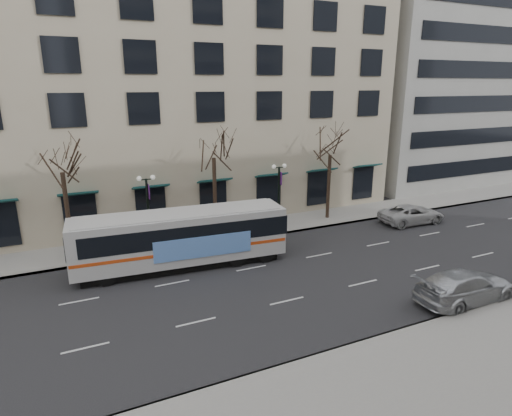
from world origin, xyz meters
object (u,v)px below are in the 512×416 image
tree_far_left (60,157)px  tree_far_right (331,143)px  city_bus (182,237)px  lamp_post_left (148,208)px  tree_far_mid (213,145)px  lamp_post_right (279,193)px  white_pickup (412,214)px  silver_car (465,286)px

tree_far_left → tree_far_right: (20.00, 0.00, -0.28)m
tree_far_left → city_bus: tree_far_left is taller
tree_far_left → tree_far_right: 20.00m
lamp_post_left → city_bus: 4.09m
tree_far_left → lamp_post_left: (5.01, -0.60, -3.75)m
tree_far_mid → lamp_post_left: 6.40m
tree_far_mid → city_bus: 7.57m
tree_far_mid → lamp_post_right: 6.41m
lamp_post_left → city_bus: size_ratio=0.39×
tree_far_right → white_pickup: tree_far_right is taller
tree_far_mid → white_pickup: bearing=-13.5°
city_bus → silver_car: bearing=-36.6°
lamp_post_left → silver_car: lamp_post_left is taller
tree_far_left → lamp_post_right: 15.48m
tree_far_mid → tree_far_right: bearing=-0.0°
tree_far_left → white_pickup: (25.72, -3.78, -5.94)m
tree_far_right → silver_car: 16.07m
tree_far_left → white_pickup: size_ratio=1.52×
lamp_post_left → white_pickup: lamp_post_left is taller
silver_car → lamp_post_right: bearing=13.8°
tree_far_mid → silver_car: bearing=-60.4°
tree_far_mid → tree_far_right: tree_far_mid is taller
tree_far_left → white_pickup: tree_far_left is taller
lamp_post_right → white_pickup: bearing=-16.5°
tree_far_left → silver_car: (18.51, -15.00, -5.85)m
tree_far_mid → white_pickup: size_ratio=1.56×
tree_far_mid → tree_far_right: size_ratio=1.06×
city_bus → white_pickup: bearing=6.2°
lamp_post_left → white_pickup: 21.07m
tree_far_mid → silver_car: size_ratio=1.46×
lamp_post_left → lamp_post_right: 10.00m
lamp_post_left → silver_car: bearing=-46.8°
tree_far_right → lamp_post_left: bearing=-177.7°
tree_far_left → lamp_post_right: tree_far_left is taller
lamp_post_right → city_bus: 9.54m
lamp_post_right → tree_far_left: bearing=177.7°
city_bus → tree_far_right: bearing=22.1°
lamp_post_right → white_pickup: size_ratio=0.95×
tree_far_mid → white_pickup: tree_far_mid is taller
lamp_post_right → tree_far_right: bearing=6.9°
tree_far_left → tree_far_mid: (10.00, 0.00, 0.21)m
lamp_post_left → silver_car: size_ratio=0.89×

